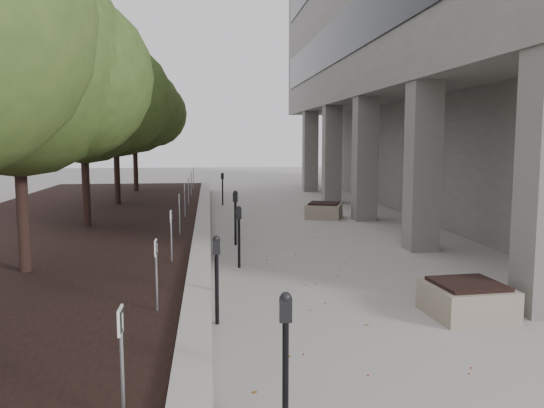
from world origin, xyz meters
TOP-DOWN VIEW (x-y plane):
  - ground at (0.00, 0.00)m, footprint 90.00×90.00m
  - retaining_wall at (-1.82, 9.00)m, footprint 0.39×26.00m
  - planting_bed at (-5.50, 9.00)m, footprint 7.00×26.00m
  - brutalist_building at (9.50, 13.00)m, footprint 13.10×26.00m
  - crabapple_tree_2 at (-4.80, 3.00)m, footprint 4.60×4.00m
  - crabapple_tree_3 at (-4.80, 8.00)m, footprint 4.60×4.00m
  - crabapple_tree_4 at (-4.80, 13.00)m, footprint 4.60×4.00m
  - crabapple_tree_5 at (-4.80, 18.00)m, footprint 4.60×4.00m
  - parking_sign_1 at (-2.35, -2.50)m, footprint 0.04×0.22m
  - parking_sign_2 at (-2.35, 0.50)m, footprint 0.04×0.22m
  - parking_sign_3 at (-2.35, 3.50)m, footprint 0.04×0.22m
  - parking_sign_4 at (-2.35, 6.50)m, footprint 0.04×0.22m
  - parking_sign_5 at (-2.35, 9.50)m, footprint 0.04×0.22m
  - parking_sign_6 at (-2.35, 12.50)m, footprint 0.04×0.22m
  - parking_sign_7 at (-2.35, 15.50)m, footprint 0.04×0.22m
  - parking_sign_8 at (-2.35, 18.50)m, footprint 0.04×0.22m
  - parking_meter_1 at (-0.98, -2.08)m, footprint 0.14×0.10m
  - parking_meter_2 at (-1.55, 1.04)m, footprint 0.13×0.10m
  - parking_meter_3 at (-1.04, 4.58)m, footprint 0.14×0.11m
  - parking_meter_4 at (-1.00, 7.10)m, footprint 0.16×0.13m
  - parking_meter_5 at (-1.12, 15.60)m, footprint 0.15×0.13m
  - planter_front at (2.21, 1.00)m, footprint 1.21×1.21m
  - planter_back at (2.18, 11.57)m, footprint 1.45×1.45m
  - berry_scatter at (-0.10, 5.00)m, footprint 3.30×14.10m

SIDE VIEW (x-z plane):
  - ground at x=0.00m, z-range 0.00..0.00m
  - berry_scatter at x=-0.10m, z-range 0.00..0.02m
  - planting_bed at x=-5.50m, z-range 0.00..0.40m
  - retaining_wall at x=-1.82m, z-range 0.00..0.50m
  - planter_front at x=2.21m, z-range 0.00..0.53m
  - planter_back at x=2.18m, z-range 0.00..0.53m
  - parking_meter_3 at x=-1.04m, z-range 0.00..1.29m
  - parking_meter_2 at x=-1.55m, z-range 0.00..1.30m
  - parking_meter_5 at x=-1.12m, z-range 0.00..1.32m
  - parking_meter_1 at x=-0.98m, z-range 0.00..1.32m
  - parking_meter_4 at x=-1.00m, z-range 0.00..1.38m
  - parking_sign_1 at x=-2.35m, z-range 0.40..1.36m
  - parking_sign_2 at x=-2.35m, z-range 0.40..1.36m
  - parking_sign_3 at x=-2.35m, z-range 0.40..1.36m
  - parking_sign_4 at x=-2.35m, z-range 0.40..1.36m
  - parking_sign_5 at x=-2.35m, z-range 0.40..1.36m
  - parking_sign_6 at x=-2.35m, z-range 0.40..1.36m
  - parking_sign_7 at x=-2.35m, z-range 0.40..1.36m
  - parking_sign_8 at x=-2.35m, z-range 0.40..1.36m
  - crabapple_tree_2 at x=-4.80m, z-range 0.40..5.84m
  - crabapple_tree_3 at x=-4.80m, z-range 0.40..5.84m
  - crabapple_tree_4 at x=-4.80m, z-range 0.40..5.84m
  - crabapple_tree_5 at x=-4.80m, z-range 0.40..5.84m
  - brutalist_building at x=9.50m, z-range 0.00..15.00m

